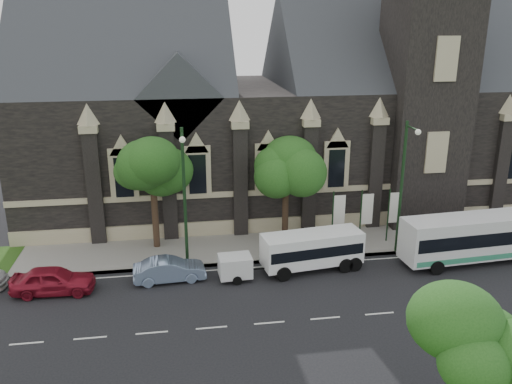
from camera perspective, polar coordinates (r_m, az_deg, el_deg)
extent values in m
plane|color=black|center=(28.03, 1.45, -14.05)|extent=(160.00, 160.00, 0.00)
cube|color=gray|center=(36.30, -1.19, -6.05)|extent=(80.00, 5.00, 0.15)
cube|color=black|center=(44.76, 2.16, 5.26)|extent=(40.00, 15.00, 10.00)
cube|color=#2D3035|center=(43.29, -13.86, 11.05)|extent=(16.00, 15.00, 15.00)
cube|color=#2D3035|center=(46.85, 14.59, 11.49)|extent=(20.00, 15.00, 15.00)
cube|color=#2D3035|center=(38.67, -8.38, 10.59)|extent=(6.00, 6.00, 6.00)
cube|color=black|center=(41.56, 17.70, 9.06)|extent=(5.50, 5.50, 18.00)
cube|color=tan|center=(38.11, 4.25, 0.13)|extent=(40.00, 0.22, 0.40)
cube|color=tan|center=(38.99, 4.17, -3.51)|extent=(40.00, 0.25, 1.20)
cube|color=black|center=(37.13, 1.35, 2.27)|extent=(1.20, 0.12, 2.80)
sphere|color=#204E18|center=(20.16, 24.45, -14.87)|extent=(3.20, 3.20, 3.20)
sphere|color=#204E18|center=(20.59, 25.21, -12.32)|extent=(2.40, 2.40, 2.40)
cylinder|color=black|center=(36.96, 3.20, -2.43)|extent=(0.44, 0.44, 3.96)
sphere|color=#204E18|center=(35.85, 3.30, 3.06)|extent=(3.84, 3.84, 3.84)
sphere|color=#204E18|center=(36.50, 4.20, 4.48)|extent=(2.88, 2.88, 2.88)
cylinder|color=black|center=(36.28, -10.88, -3.15)|extent=(0.44, 0.44, 3.96)
sphere|color=#204E18|center=(35.16, -11.22, 2.32)|extent=(3.68, 3.68, 3.68)
sphere|color=#204E18|center=(35.62, -10.14, 3.74)|extent=(2.76, 2.76, 2.76)
cylinder|color=black|center=(35.38, 15.52, 0.29)|extent=(0.20, 0.20, 9.00)
cylinder|color=black|center=(33.67, 16.66, 6.70)|extent=(0.10, 1.60, 0.10)
sphere|color=silver|center=(32.98, 17.22, 6.24)|extent=(0.36, 0.36, 0.36)
cylinder|color=black|center=(32.37, -7.76, -0.85)|extent=(0.20, 0.20, 9.00)
cylinder|color=black|center=(30.49, -8.06, 6.15)|extent=(0.10, 1.60, 0.10)
sphere|color=silver|center=(29.73, -8.02, 5.65)|extent=(0.36, 0.36, 0.36)
cylinder|color=black|center=(36.32, 8.33, -2.95)|extent=(0.10, 0.10, 4.00)
cube|color=white|center=(36.24, 9.05, -2.02)|extent=(0.80, 0.04, 2.20)
cylinder|color=black|center=(36.93, 11.30, -2.75)|extent=(0.10, 0.10, 4.00)
cube|color=white|center=(36.88, 12.02, -1.84)|extent=(0.80, 0.04, 2.20)
cylinder|color=black|center=(37.65, 14.17, -2.56)|extent=(0.10, 0.10, 4.00)
cube|color=white|center=(37.62, 14.87, -1.66)|extent=(0.80, 0.04, 2.20)
cube|color=silver|center=(36.82, 23.40, -4.36)|extent=(10.87, 3.01, 2.68)
cube|color=black|center=(36.77, 23.43, -4.15)|extent=(10.45, 3.02, 0.88)
cube|color=#308661|center=(37.20, 23.20, -5.85)|extent=(10.44, 3.01, 0.35)
cylinder|color=black|center=(34.47, 19.09, -7.79)|extent=(0.92, 0.34, 0.90)
cylinder|color=black|center=(36.19, 17.26, -6.34)|extent=(0.92, 0.34, 0.90)
cylinder|color=black|center=(40.02, 26.00, -5.04)|extent=(0.92, 0.34, 0.90)
cube|color=white|center=(33.03, 6.11, -6.10)|extent=(6.49, 2.81, 1.97)
cube|color=black|center=(33.00, 6.12, -6.00)|extent=(6.25, 2.81, 0.68)
cylinder|color=black|center=(31.90, 3.04, -8.90)|extent=(0.93, 0.40, 0.90)
cylinder|color=black|center=(33.57, 1.91, -7.45)|extent=(0.93, 0.40, 0.90)
cylinder|color=black|center=(33.36, 9.73, -7.89)|extent=(0.93, 0.40, 0.90)
cylinder|color=black|center=(34.97, 8.32, -6.55)|extent=(0.93, 0.40, 0.90)
cylinder|color=black|center=(33.63, 10.70, -7.73)|extent=(0.93, 0.40, 0.90)
cylinder|color=black|center=(35.22, 9.25, -6.42)|extent=(0.93, 0.40, 0.90)
cube|color=silver|center=(31.89, -2.29, -8.04)|extent=(2.02, 1.56, 1.27)
cylinder|color=black|center=(31.51, -2.05, -9.61)|extent=(0.56, 0.22, 0.55)
cylinder|color=black|center=(32.80, -2.49, -8.44)|extent=(0.56, 0.22, 0.55)
cylinder|color=black|center=(32.24, -0.04, -8.39)|extent=(1.17, 0.14, 0.08)
imported|color=#7E93B6|center=(32.21, -9.39, -8.34)|extent=(4.40, 1.80, 1.42)
imported|color=maroon|center=(32.56, -21.20, -8.94)|extent=(4.72, 2.08, 1.58)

